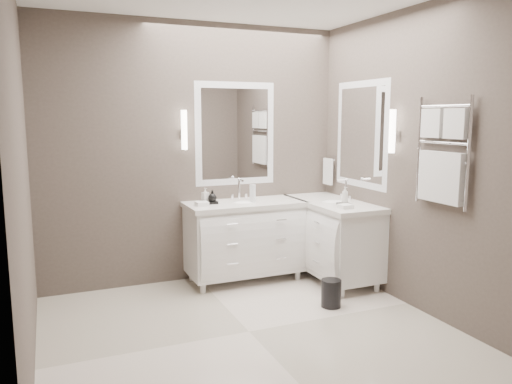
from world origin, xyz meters
name	(u,v)px	position (x,y,z in m)	size (l,w,h in m)	color
floor	(249,332)	(0.00, 0.00, -0.01)	(3.20, 3.00, 0.01)	silver
wall_back	(195,154)	(0.00, 1.50, 1.35)	(3.20, 0.01, 2.70)	#4C433D
wall_front	(362,195)	(0.00, -1.50, 1.35)	(3.20, 0.01, 2.70)	#4C433D
wall_left	(20,176)	(-1.60, 0.00, 1.35)	(0.01, 3.00, 2.70)	#4C433D
wall_right	(414,160)	(1.60, 0.00, 1.35)	(0.01, 3.00, 2.70)	#4C433D
vanity_back	(245,236)	(0.45, 1.23, 0.49)	(1.24, 0.59, 0.97)	white
vanity_right	(332,235)	(1.33, 0.90, 0.49)	(0.59, 1.24, 0.97)	white
mirror_back	(235,134)	(0.45, 1.49, 1.55)	(0.90, 0.02, 1.10)	white
mirror_right	(361,135)	(1.59, 0.80, 1.55)	(0.02, 0.90, 1.10)	white
sconce_back	(184,131)	(-0.13, 1.43, 1.59)	(0.06, 0.06, 0.40)	white
sconce_right	(392,132)	(1.53, 0.22, 1.59)	(0.06, 0.06, 0.40)	white
towel_bar_corner	(328,171)	(1.54, 1.36, 1.12)	(0.03, 0.22, 0.30)	white
towel_ladder	(442,159)	(1.55, -0.40, 1.39)	(0.06, 0.58, 0.90)	white
waste_bin	(331,293)	(0.90, 0.21, 0.13)	(0.18, 0.18, 0.26)	black
amenity_tray_back	(209,202)	(0.07, 1.27, 0.86)	(0.17, 0.13, 0.03)	black
amenity_tray_right	(345,205)	(1.28, 0.61, 0.86)	(0.12, 0.16, 0.02)	black
water_bottle	(253,193)	(0.52, 1.17, 0.94)	(0.06, 0.06, 0.18)	silver
soap_bottle_a	(205,194)	(0.04, 1.29, 0.94)	(0.06, 0.06, 0.14)	white
soap_bottle_b	(212,196)	(0.10, 1.24, 0.93)	(0.09, 0.09, 0.11)	black
soap_bottle_c	(345,195)	(1.28, 0.61, 0.96)	(0.07, 0.07, 0.17)	white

